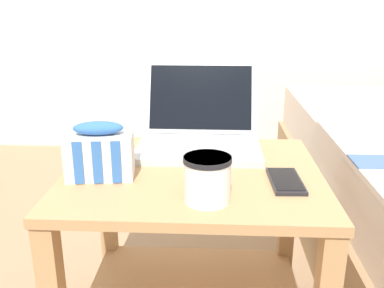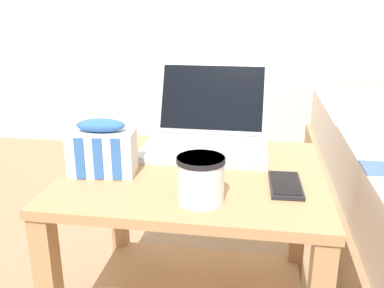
{
  "view_description": "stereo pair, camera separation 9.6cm",
  "coord_description": "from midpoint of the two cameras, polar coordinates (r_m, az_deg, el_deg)",
  "views": [
    {
      "loc": [
        0.05,
        -0.95,
        0.88
      ],
      "look_at": [
        0.0,
        -0.04,
        0.58
      ],
      "focal_mm": 40.0,
      "sensor_mm": 36.0,
      "label": 1
    },
    {
      "loc": [
        0.14,
        -0.94,
        0.88
      ],
      "look_at": [
        0.0,
        -0.04,
        0.58
      ],
      "focal_mm": 40.0,
      "sensor_mm": 36.0,
      "label": 2
    }
  ],
  "objects": [
    {
      "name": "bedside_table",
      "position": [
        1.1,
        -2.44,
        -12.13
      ],
      "size": [
        0.61,
        0.52,
        0.5
      ],
      "color": "tan",
      "rests_on": "ground_plane"
    },
    {
      "name": "laptop",
      "position": [
        1.18,
        -1.35,
        1.7
      ],
      "size": [
        0.33,
        0.31,
        0.22
      ],
      "color": "#B7BABC",
      "rests_on": "bedside_table"
    },
    {
      "name": "mug_front_left",
      "position": [
        0.86,
        -1.27,
        -4.36
      ],
      "size": [
        0.1,
        0.13,
        0.09
      ],
      "color": "white",
      "rests_on": "bedside_table"
    },
    {
      "name": "snack_bag",
      "position": [
        1.0,
        -14.9,
        -1.18
      ],
      "size": [
        0.16,
        0.1,
        0.13
      ],
      "color": "silver",
      "rests_on": "bedside_table"
    },
    {
      "name": "cell_phone",
      "position": [
        0.97,
        9.62,
        -4.92
      ],
      "size": [
        0.07,
        0.14,
        0.01
      ],
      "color": "black",
      "rests_on": "bedside_table"
    }
  ]
}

